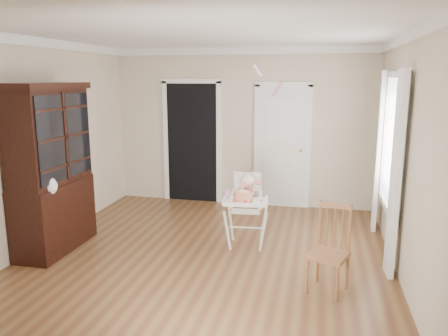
% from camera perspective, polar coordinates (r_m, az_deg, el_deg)
% --- Properties ---
extents(floor, '(5.00, 5.00, 0.00)m').
position_cam_1_polar(floor, '(5.54, -2.41, -11.69)').
color(floor, '#58331E').
rests_on(floor, ground).
extents(ceiling, '(5.00, 5.00, 0.00)m').
position_cam_1_polar(ceiling, '(5.11, -2.68, 17.30)').
color(ceiling, white).
rests_on(ceiling, wall_back).
extents(wall_back, '(4.50, 0.00, 4.50)m').
position_cam_1_polar(wall_back, '(7.58, 2.38, 5.28)').
color(wall_back, beige).
rests_on(wall_back, floor).
extents(wall_left, '(0.00, 5.00, 5.00)m').
position_cam_1_polar(wall_left, '(6.13, -23.32, 2.78)').
color(wall_left, beige).
rests_on(wall_left, floor).
extents(wall_right, '(0.00, 5.00, 5.00)m').
position_cam_1_polar(wall_right, '(5.07, 22.85, 1.11)').
color(wall_right, beige).
rests_on(wall_right, floor).
extents(crown_molding, '(4.50, 5.00, 0.12)m').
position_cam_1_polar(crown_molding, '(5.10, -2.68, 16.63)').
color(crown_molding, white).
rests_on(crown_molding, ceiling).
extents(doorway, '(1.06, 0.05, 2.22)m').
position_cam_1_polar(doorway, '(7.80, -4.19, 3.67)').
color(doorway, black).
rests_on(doorway, wall_back).
extents(closet_door, '(0.96, 0.09, 2.13)m').
position_cam_1_polar(closet_door, '(7.51, 7.61, 2.62)').
color(closet_door, white).
rests_on(closet_door, wall_back).
extents(window_right, '(0.13, 1.84, 2.30)m').
position_cam_1_polar(window_right, '(5.85, 20.77, 1.95)').
color(window_right, white).
rests_on(window_right, wall_right).
extents(high_chair, '(0.62, 0.75, 0.99)m').
position_cam_1_polar(high_chair, '(5.74, 2.94, -4.41)').
color(high_chair, white).
rests_on(high_chair, floor).
extents(baby, '(0.30, 0.22, 0.44)m').
position_cam_1_polar(baby, '(5.72, 2.99, -2.97)').
color(baby, beige).
rests_on(baby, high_chair).
extents(cake, '(0.27, 0.27, 0.13)m').
position_cam_1_polar(cake, '(5.48, 2.46, -3.69)').
color(cake, silver).
rests_on(cake, high_chair).
extents(sippy_cup, '(0.07, 0.07, 0.16)m').
position_cam_1_polar(sippy_cup, '(5.62, 0.44, -3.22)').
color(sippy_cup, '#CE7EB1').
rests_on(sippy_cup, high_chair).
extents(china_cabinet, '(0.56, 1.27, 2.14)m').
position_cam_1_polar(china_cabinet, '(5.94, -21.66, -0.09)').
color(china_cabinet, black).
rests_on(china_cabinet, floor).
extents(dining_chair, '(0.48, 0.48, 0.92)m').
position_cam_1_polar(dining_chair, '(4.74, 13.57, -10.57)').
color(dining_chair, brown).
rests_on(dining_chair, floor).
extents(streamer, '(0.18, 0.47, 0.15)m').
position_cam_1_polar(streamer, '(5.12, 4.41, 12.54)').
color(streamer, pink).
rests_on(streamer, ceiling).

